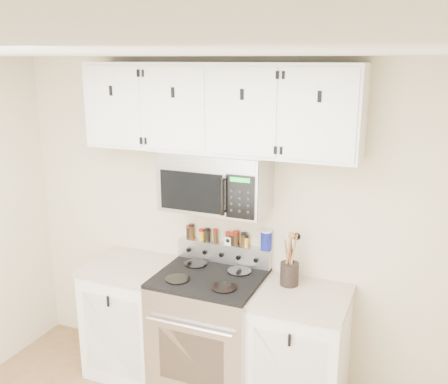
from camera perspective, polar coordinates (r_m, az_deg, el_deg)
name	(u,v)px	position (r m, az deg, el deg)	size (l,w,h in m)	color
back_wall	(226,224)	(3.86, 0.19, -3.64)	(3.50, 0.01, 2.50)	beige
ceiling	(59,56)	(2.14, -18.32, 14.58)	(3.50, 3.50, 0.01)	white
range	(210,332)	(3.91, -1.64, -15.70)	(0.76, 0.65, 1.10)	#B7B7BA
base_cabinet_left	(133,316)	(4.23, -10.34, -13.80)	(0.64, 0.62, 0.92)	white
base_cabinet_right	(300,353)	(3.76, 8.66, -17.76)	(0.64, 0.62, 0.92)	white
microwave	(216,181)	(3.58, -0.95, 1.22)	(0.76, 0.44, 0.42)	#9E9EA3
upper_cabinets	(217,108)	(3.52, -0.83, 9.57)	(2.00, 0.35, 0.62)	white
utensil_crock	(289,272)	(3.62, 7.49, -9.05)	(0.13, 0.13, 0.39)	black
kitchen_timer	(229,240)	(3.85, 0.57, -5.54)	(0.05, 0.04, 0.06)	white
salt_canister	(266,240)	(3.74, 4.84, -5.49)	(0.08, 0.08, 0.15)	navy
spice_jar_0	(189,232)	(3.98, -4.05, -4.57)	(0.04, 0.04, 0.11)	black
spice_jar_1	(192,231)	(3.96, -3.73, -4.52)	(0.04, 0.04, 0.12)	#41290F
spice_jar_2	(202,235)	(3.93, -2.58, -4.89)	(0.04, 0.04, 0.09)	gold
spice_jar_3	(207,235)	(3.91, -1.91, -4.91)	(0.04, 0.04, 0.10)	black
spice_jar_4	(215,236)	(3.88, -0.99, -5.01)	(0.04, 0.04, 0.11)	#402B0F
spice_jar_5	(228,238)	(3.85, 0.44, -5.26)	(0.04, 0.04, 0.10)	#3F2C0F
spice_jar_6	(228,238)	(3.85, 0.47, -5.29)	(0.04, 0.04, 0.10)	yellow
spice_jar_7	(233,239)	(3.83, 1.00, -5.37)	(0.05, 0.05, 0.10)	black
spice_jar_8	(236,238)	(3.82, 1.38, -5.27)	(0.04, 0.04, 0.12)	#3E230E
spice_jar_9	(244,240)	(3.80, 2.26, -5.45)	(0.04, 0.04, 0.11)	#3C2B0E
spice_jar_10	(246,241)	(3.80, 2.56, -5.62)	(0.04, 0.04, 0.09)	yellow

